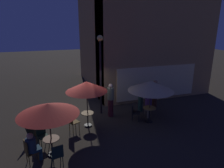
% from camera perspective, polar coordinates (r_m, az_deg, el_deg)
% --- Properties ---
extents(ground_plane, '(60.00, 60.00, 0.00)m').
position_cam_1_polar(ground_plane, '(11.05, -7.08, -9.93)').
color(ground_plane, '#2C261E').
extents(cafe_building, '(7.96, 8.37, 9.65)m').
position_cam_1_polar(cafe_building, '(14.81, 4.26, 16.29)').
color(cafe_building, '#AE834F').
rests_on(cafe_building, ground).
extents(street_lamp_near_corner, '(0.31, 0.31, 4.35)m').
position_cam_1_polar(street_lamp_near_corner, '(10.81, -3.28, 6.24)').
color(street_lamp_near_corner, black).
rests_on(street_lamp_near_corner, ground).
extents(menu_sandwich_board, '(0.84, 0.79, 0.92)m').
position_cam_1_polar(menu_sandwich_board, '(9.84, -21.21, -11.46)').
color(menu_sandwich_board, black).
rests_on(menu_sandwich_board, ground).
extents(cafe_table_0, '(0.66, 0.66, 0.79)m').
position_cam_1_polar(cafe_table_0, '(10.72, 10.45, -7.75)').
color(cafe_table_0, black).
rests_on(cafe_table_0, ground).
extents(cafe_table_1, '(0.62, 0.62, 0.71)m').
position_cam_1_polar(cafe_table_1, '(10.23, -6.85, -9.23)').
color(cafe_table_1, black).
rests_on(cafe_table_1, ground).
extents(cafe_table_2, '(0.62, 0.62, 0.72)m').
position_cam_1_polar(cafe_table_2, '(8.46, -16.60, -15.87)').
color(cafe_table_2, black).
rests_on(cafe_table_2, ground).
extents(patio_umbrella_0, '(2.29, 2.29, 2.21)m').
position_cam_1_polar(patio_umbrella_0, '(10.22, 10.86, -0.54)').
color(patio_umbrella_0, black).
rests_on(patio_umbrella_0, ground).
extents(patio_umbrella_1, '(1.98, 1.98, 2.32)m').
position_cam_1_polar(patio_umbrella_1, '(9.64, -7.17, -0.73)').
color(patio_umbrella_1, black).
rests_on(patio_umbrella_1, ground).
extents(patio_umbrella_2, '(2.26, 2.26, 2.16)m').
position_cam_1_polar(patio_umbrella_2, '(7.78, -17.49, -6.77)').
color(patio_umbrella_2, black).
rests_on(patio_umbrella_2, ground).
extents(cafe_chair_0, '(0.54, 0.54, 0.91)m').
position_cam_1_polar(cafe_chair_0, '(11.46, 10.07, -6.01)').
color(cafe_chair_0, brown).
rests_on(cafe_chair_0, ground).
extents(cafe_chair_1, '(0.57, 0.57, 0.88)m').
position_cam_1_polar(cafe_chair_1, '(10.73, 6.28, -7.55)').
color(cafe_chair_1, black).
rests_on(cafe_chair_1, ground).
extents(cafe_chair_2, '(0.54, 0.54, 0.96)m').
position_cam_1_polar(cafe_chair_2, '(9.78, -11.14, -10.09)').
color(cafe_chair_2, brown).
rests_on(cafe_chair_2, ground).
extents(cafe_chair_3, '(0.52, 0.52, 0.96)m').
position_cam_1_polar(cafe_chair_3, '(8.22, -22.35, -16.86)').
color(cafe_chair_3, '#4E3918').
rests_on(cafe_chair_3, ground).
extents(cafe_chair_4, '(0.48, 0.48, 0.90)m').
position_cam_1_polar(cafe_chair_4, '(7.78, -15.17, -18.45)').
color(cafe_chair_4, black).
rests_on(cafe_chair_4, ground).
extents(cafe_chair_5, '(0.52, 0.52, 0.98)m').
position_cam_1_polar(cafe_chair_5, '(9.12, -19.14, -12.86)').
color(cafe_chair_5, black).
rests_on(cafe_chair_5, ground).
extents(patron_seated_0, '(0.47, 0.54, 1.26)m').
position_cam_1_polar(patron_seated_0, '(11.27, 10.18, -5.52)').
color(patron_seated_0, '#7E715E').
rests_on(patron_seated_0, ground).
extents(patron_seated_1, '(0.55, 0.47, 1.22)m').
position_cam_1_polar(patron_seated_1, '(8.17, -21.45, -15.82)').
color(patron_seated_1, '#1B3649').
rests_on(patron_seated_1, ground).
extents(patron_standing_2, '(0.32, 0.32, 1.69)m').
position_cam_1_polar(patron_standing_2, '(11.74, 8.05, -3.71)').
color(patron_standing_2, '#234135').
rests_on(patron_standing_2, ground).
extents(patron_standing_3, '(0.36, 0.36, 1.73)m').
position_cam_1_polar(patron_standing_3, '(12.43, 11.96, -2.72)').
color(patron_standing_3, '#442318').
rests_on(patron_standing_3, ground).
extents(patron_standing_4, '(0.35, 0.35, 1.85)m').
position_cam_1_polar(patron_standing_4, '(11.01, -0.38, -4.53)').
color(patron_standing_4, '#4D191E').
rests_on(patron_standing_4, ground).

